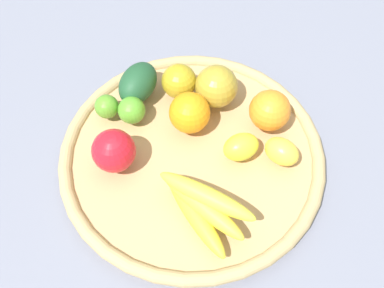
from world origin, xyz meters
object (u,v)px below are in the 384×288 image
(lemon_0, at_px, (241,147))
(orange_0, at_px, (190,113))
(lime_0, at_px, (107,107))
(banana_bunch, at_px, (201,205))
(lemon_1, at_px, (282,151))
(avocado, at_px, (138,83))
(apple_1, at_px, (179,81))
(apple_2, at_px, (216,86))
(apple_0, at_px, (114,151))
(orange_1, at_px, (270,110))
(lime_1, at_px, (132,110))

(lemon_0, height_order, orange_0, orange_0)
(orange_0, bearing_deg, lime_0, -40.37)
(banana_bunch, bearing_deg, lemon_1, -174.05)
(banana_bunch, distance_m, avocado, 0.27)
(avocado, bearing_deg, apple_1, 151.76)
(banana_bunch, distance_m, orange_0, 0.17)
(apple_2, distance_m, orange_0, 0.07)
(apple_2, distance_m, apple_0, 0.22)
(lemon_1, height_order, orange_1, orange_1)
(banana_bunch, bearing_deg, avocado, -95.97)
(apple_1, height_order, lime_1, apple_1)
(orange_0, bearing_deg, apple_1, -106.31)
(apple_1, distance_m, avocado, 0.08)
(orange_1, relative_size, lime_0, 1.67)
(lemon_1, bearing_deg, avocado, -60.56)
(lime_0, bearing_deg, lime_1, 136.48)
(lime_0, distance_m, apple_1, 0.14)
(lemon_0, distance_m, orange_0, 0.11)
(lemon_1, relative_size, orange_0, 0.83)
(lemon_1, relative_size, apple_1, 0.93)
(apple_1, relative_size, avocado, 0.71)
(lemon_1, height_order, lime_1, lime_1)
(lemon_1, distance_m, lime_0, 0.32)
(lemon_1, bearing_deg, apple_1, -70.80)
(apple_0, bearing_deg, orange_1, 166.56)
(apple_1, bearing_deg, apple_2, 134.59)
(lemon_1, height_order, orange_0, orange_0)
(apple_1, relative_size, lime_1, 1.32)
(banana_bunch, height_order, lime_0, banana_bunch)
(orange_0, bearing_deg, lemon_0, 113.59)
(apple_1, bearing_deg, lemon_1, 109.20)
(lemon_1, xyz_separation_m, orange_0, (0.10, -0.14, 0.01))
(apple_0, height_order, avocado, apple_0)
(banana_bunch, xyz_separation_m, lemon_0, (-0.12, -0.06, -0.01))
(orange_1, height_order, lemon_0, orange_1)
(lemon_0, bearing_deg, apple_0, -26.51)
(orange_0, relative_size, apple_0, 1.00)
(lemon_0, height_order, avocado, avocado)
(lemon_0, bearing_deg, apple_1, -83.11)
(apple_2, bearing_deg, avocado, -36.49)
(lemon_0, distance_m, lime_0, 0.25)
(orange_1, bearing_deg, apple_1, -54.67)
(lime_0, xyz_separation_m, avocado, (-0.07, -0.01, 0.01))
(lemon_1, bearing_deg, apple_2, -81.17)
(orange_1, bearing_deg, apple_0, -13.44)
(orange_0, xyz_separation_m, apple_1, (-0.02, -0.07, -0.00))
(lime_0, relative_size, lime_1, 0.89)
(banana_bunch, distance_m, lemon_0, 0.13)
(apple_1, bearing_deg, orange_0, 73.69)
(lemon_1, distance_m, orange_1, 0.08)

